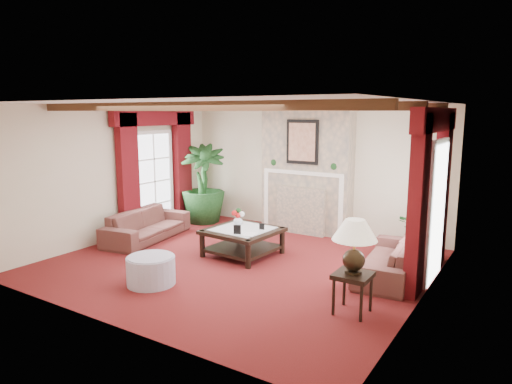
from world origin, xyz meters
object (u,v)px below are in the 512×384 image
Objects in this scene: sofa_left at (147,220)px; ottoman at (151,270)px; coffee_table at (243,242)px; side_table at (352,293)px; sofa_right at (390,252)px; potted_palm at (203,201)px.

ottoman is (1.86, -1.74, -0.19)m from sofa_left.
coffee_table is at bearing -94.87° from sofa_left.
coffee_table is at bearing 79.04° from ottoman.
coffee_table is at bearing 153.78° from side_table.
ottoman is (-0.37, -1.92, -0.03)m from coffee_table.
sofa_left reaches higher than side_table.
sofa_left is 1.79× the size of coffee_table.
sofa_left is 2.24m from coffee_table.
sofa_right is 4.90m from potted_palm.
sofa_right is 2.58m from coffee_table.
sofa_left is 4.81m from sofa_right.
potted_palm reaches higher than coffee_table.
sofa_left is 1.06× the size of sofa_right.
coffee_table is at bearing -87.14° from sofa_right.
potted_palm reaches higher than ottoman.
side_table is 3.00m from ottoman.
sofa_right reaches higher than side_table.
coffee_table is at bearing -35.96° from potted_palm.
ottoman is at bearing -62.50° from potted_palm.
side_table is (4.78, -1.08, -0.13)m from sofa_left.
sofa_right is 3.71m from ottoman.
sofa_right is at bearing 12.38° from coffee_table.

